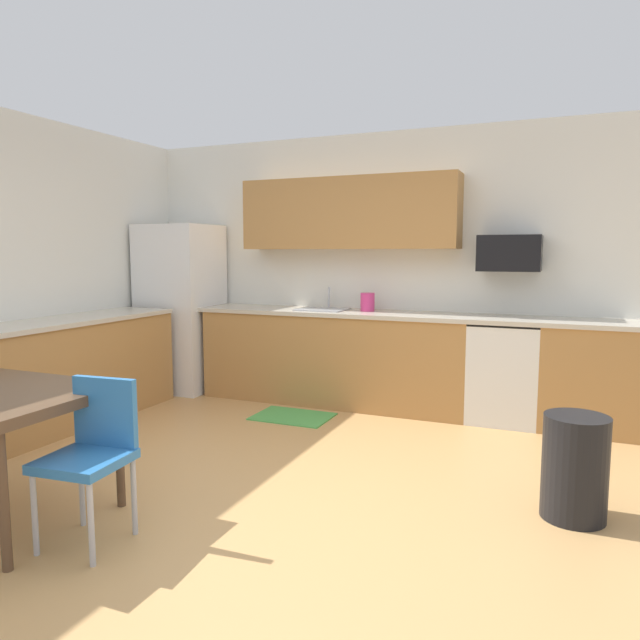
% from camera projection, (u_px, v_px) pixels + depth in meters
% --- Properties ---
extents(ground_plane, '(12.00, 12.00, 0.00)m').
position_uv_depth(ground_plane, '(258.00, 495.00, 3.67)').
color(ground_plane, tan).
extents(wall_back, '(5.80, 0.10, 2.70)m').
position_uv_depth(wall_back, '(383.00, 269.00, 5.94)').
color(wall_back, silver).
rests_on(wall_back, ground).
extents(cabinet_run_back, '(2.70, 0.60, 0.90)m').
position_uv_depth(cabinet_run_back, '(334.00, 359.00, 5.87)').
color(cabinet_run_back, '#AD7A42').
rests_on(cabinet_run_back, ground).
extents(cabinet_run_back_right, '(0.85, 0.60, 0.90)m').
position_uv_depth(cabinet_run_back_right, '(593.00, 378.00, 4.96)').
color(cabinet_run_back_right, '#AD7A42').
rests_on(cabinet_run_back_right, ground).
extents(cabinet_run_left, '(0.60, 2.00, 0.90)m').
position_uv_depth(cabinet_run_left, '(76.00, 372.00, 5.23)').
color(cabinet_run_left, '#AD7A42').
rests_on(cabinet_run_left, ground).
extents(countertop_back, '(4.80, 0.64, 0.04)m').
position_uv_depth(countertop_back, '(372.00, 314.00, 5.67)').
color(countertop_back, beige).
rests_on(countertop_back, cabinet_run_back).
extents(countertop_left, '(0.64, 2.00, 0.04)m').
position_uv_depth(countertop_left, '(73.00, 320.00, 5.18)').
color(countertop_left, beige).
rests_on(countertop_left, cabinet_run_left).
extents(upper_cabinets_back, '(2.20, 0.34, 0.70)m').
position_uv_depth(upper_cabinets_back, '(348.00, 213.00, 5.79)').
color(upper_cabinets_back, '#AD7A42').
extents(refrigerator, '(0.76, 0.70, 1.81)m').
position_uv_depth(refrigerator, '(181.00, 308.00, 6.43)').
color(refrigerator, white).
rests_on(refrigerator, ground).
extents(oven_range, '(0.60, 0.60, 0.91)m').
position_uv_depth(oven_range, '(504.00, 371.00, 5.24)').
color(oven_range, white).
rests_on(oven_range, ground).
extents(microwave, '(0.54, 0.36, 0.32)m').
position_uv_depth(microwave, '(510.00, 253.00, 5.21)').
color(microwave, black).
extents(sink_basin, '(0.48, 0.40, 0.14)m').
position_uv_depth(sink_basin, '(322.00, 316.00, 5.87)').
color(sink_basin, '#A5A8AD').
rests_on(sink_basin, countertop_back).
extents(sink_faucet, '(0.02, 0.02, 0.24)m').
position_uv_depth(sink_faucet, '(329.00, 299.00, 6.02)').
color(sink_faucet, '#B2B5BA').
rests_on(sink_faucet, countertop_back).
extents(chair_near_table, '(0.43, 0.43, 0.85)m').
position_uv_depth(chair_near_table, '(93.00, 446.00, 3.05)').
color(chair_near_table, '#2D72B7').
rests_on(chair_near_table, ground).
extents(trash_bin, '(0.36, 0.36, 0.60)m').
position_uv_depth(trash_bin, '(575.00, 467.00, 3.31)').
color(trash_bin, black).
rests_on(trash_bin, ground).
extents(floor_mat, '(0.70, 0.50, 0.01)m').
position_uv_depth(floor_mat, '(293.00, 416.00, 5.39)').
color(floor_mat, '#4CA54C').
rests_on(floor_mat, ground).
extents(kettle, '(0.14, 0.14, 0.20)m').
position_uv_depth(kettle, '(368.00, 303.00, 5.72)').
color(kettle, '#CC3372').
rests_on(kettle, countertop_back).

